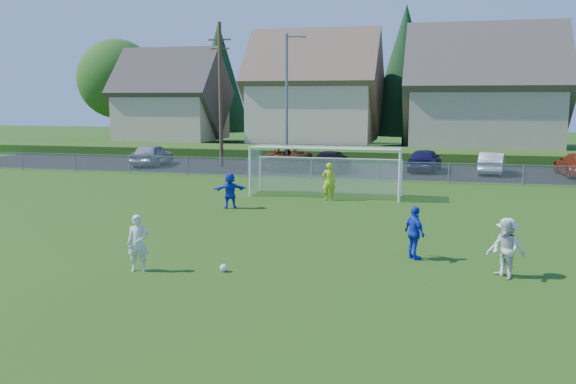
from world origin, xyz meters
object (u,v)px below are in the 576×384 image
player_white_b (506,249)px  player_white_c (507,247)px  car_a (152,155)px  soccer_goal (327,163)px  car_f (492,163)px  soccer_ball (224,268)px  player_blue_a (415,233)px  car_c (289,157)px  player_blue_b (230,191)px  car_d (331,161)px  player_white_a (138,243)px  car_e (425,160)px  goalkeeper (329,181)px

player_white_b → player_white_c: 0.25m
car_a → soccer_goal: bearing=140.0°
car_f → player_white_b: bearing=94.0°
car_a → soccer_ball: bearing=116.0°
player_blue_a → car_c: 24.19m
player_blue_b → car_d: bearing=-121.7°
player_white_a → car_e: (7.31, 26.16, -0.04)m
player_white_b → car_f: bearing=139.9°
soccer_ball → soccer_goal: bearing=88.3°
car_d → soccer_goal: (1.51, -10.25, 0.94)m
player_white_c → soccer_goal: bearing=-59.1°
player_white_c → player_blue_a: player_blue_a is taller
player_white_a → car_f: bearing=47.6°
player_white_a → car_a: bearing=97.1°
goalkeeper → car_a: 19.15m
player_blue_a → car_c: player_blue_a is taller
car_e → car_f: 4.25m
player_white_b → car_e: (-2.66, 24.41, -0.03)m
car_a → soccer_goal: size_ratio=0.62×
player_blue_a → car_a: player_blue_a is taller
player_blue_a → car_e: (-0.19, 23.01, -0.05)m
soccer_ball → car_d: car_d is taller
player_white_b → car_e: bearing=149.9°
soccer_ball → car_f: size_ratio=0.05×
car_f → goalkeeper: bearing=63.9°
player_white_a → soccer_goal: size_ratio=0.22×
player_white_b → soccer_goal: (-7.19, 12.70, 0.83)m
soccer_ball → player_white_a: 2.51m
player_blue_b → car_c: bearing=-109.8°
goalkeeper → car_a: bearing=-52.2°
player_white_b → car_f: player_white_b is taller
soccer_ball → player_blue_a: 5.83m
player_white_c → car_c: (-11.86, 23.47, -0.03)m
car_a → car_f: size_ratio=1.09×
player_blue_b → car_a: bearing=-77.3°
car_c → soccer_goal: size_ratio=0.76×
car_e → player_white_b: bearing=103.9°
goalkeeper → soccer_goal: (-0.34, 1.22, 0.73)m
player_blue_a → car_d: size_ratio=0.34×
car_f → soccer_goal: (-8.77, -11.36, 0.93)m
player_blue_a → soccer_goal: size_ratio=0.22×
car_c → player_blue_b: bearing=91.8°
car_d → car_e: car_e is taller
player_blue_b → car_f: (12.30, 15.78, -0.10)m
car_c → soccer_goal: 11.97m
player_white_c → car_c: bearing=-62.4°
player_blue_a → car_c: size_ratio=0.29×
player_white_b → car_f: size_ratio=0.38×
player_white_b → goalkeeper: (-6.85, 11.48, 0.10)m
car_f → car_d: bearing=13.9°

